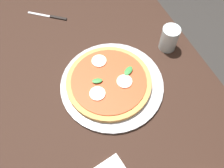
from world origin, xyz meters
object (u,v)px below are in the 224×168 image
object	(u,v)px
serving_tray	(112,85)
knife	(52,17)
pizza	(109,82)
dining_table	(107,112)
glass_cup	(169,38)

from	to	relation	value
serving_tray	knife	world-z (taller)	serving_tray
pizza	dining_table	bearing A→B (deg)	146.81
knife	pizza	bearing A→B (deg)	-168.07
dining_table	knife	size ratio (longest dim) A/B	10.03
dining_table	pizza	bearing A→B (deg)	-33.19
knife	glass_cup	bearing A→B (deg)	-132.99
pizza	glass_cup	bearing A→B (deg)	-76.83
serving_tray	glass_cup	xyz separation A→B (m)	(0.07, -0.27, 0.04)
pizza	glass_cup	xyz separation A→B (m)	(0.06, -0.28, 0.03)
dining_table	glass_cup	distance (m)	0.36
serving_tray	knife	bearing A→B (deg)	13.02
serving_tray	glass_cup	distance (m)	0.28
serving_tray	pizza	bearing A→B (deg)	56.77
glass_cup	knife	bearing A→B (deg)	47.01
pizza	glass_cup	world-z (taller)	glass_cup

